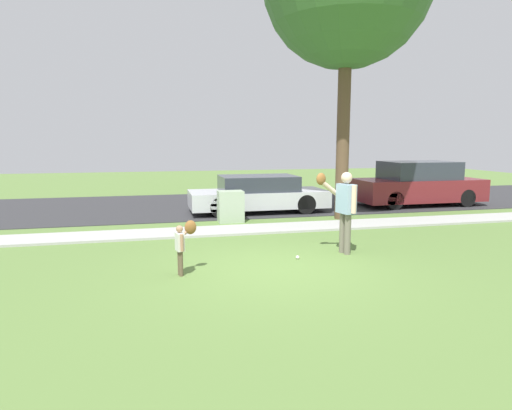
% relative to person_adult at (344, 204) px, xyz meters
% --- Properties ---
extents(ground_plane, '(48.00, 48.00, 0.00)m').
position_rel_person_adult_xyz_m(ground_plane, '(-1.72, 2.74, -1.08)').
color(ground_plane, '#567538').
extents(sidewalk_strip, '(36.00, 1.20, 0.06)m').
position_rel_person_adult_xyz_m(sidewalk_strip, '(-1.72, 2.84, -1.05)').
color(sidewalk_strip, '#A3A39E').
rests_on(sidewalk_strip, ground).
extents(road_surface, '(36.00, 6.80, 0.02)m').
position_rel_person_adult_xyz_m(road_surface, '(-1.72, 7.84, -1.07)').
color(road_surface, '#2D2D30').
rests_on(road_surface, ground).
extents(person_adult, '(0.80, 0.62, 1.76)m').
position_rel_person_adult_xyz_m(person_adult, '(0.00, 0.00, 0.00)').
color(person_adult, '#6B6656').
rests_on(person_adult, ground).
extents(person_child, '(0.42, 0.44, 0.97)m').
position_rel_person_adult_xyz_m(person_child, '(-3.44, -0.72, -0.44)').
color(person_child, brown).
rests_on(person_child, ground).
extents(baseball, '(0.07, 0.07, 0.07)m').
position_rel_person_adult_xyz_m(baseball, '(-1.10, -0.22, -1.04)').
color(baseball, white).
rests_on(baseball, ground).
extents(utility_cabinet, '(0.75, 0.54, 0.94)m').
position_rel_person_adult_xyz_m(utility_cabinet, '(-1.71, 4.18, -0.61)').
color(utility_cabinet, '#9EB293').
rests_on(utility_cabinet, ground).
extents(parked_sedan_silver, '(4.60, 1.80, 1.23)m').
position_rel_person_adult_xyz_m(parked_sedan_silver, '(-0.50, 5.73, -0.46)').
color(parked_sedan_silver, silver).
rests_on(parked_sedan_silver, road_surface).
extents(parked_suv_maroon, '(4.70, 1.90, 1.63)m').
position_rel_person_adult_xyz_m(parked_suv_maroon, '(5.71, 5.93, -0.29)').
color(parked_suv_maroon, maroon).
rests_on(parked_suv_maroon, road_surface).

